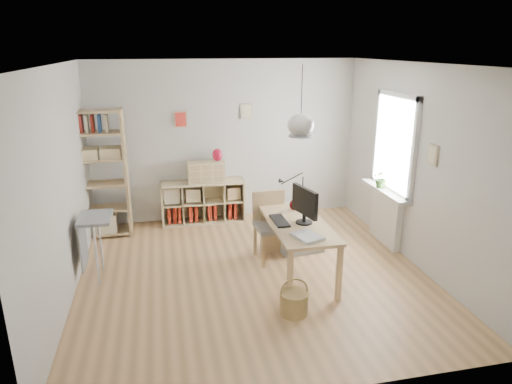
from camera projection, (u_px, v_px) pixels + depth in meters
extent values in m
plane|color=tan|center=(253.00, 274.00, 6.07)|extent=(4.50, 4.50, 0.00)
plane|color=silver|center=(226.00, 141.00, 7.75)|extent=(4.50, 0.00, 4.50)
plane|color=silver|center=(312.00, 254.00, 3.56)|extent=(4.50, 0.00, 4.50)
plane|color=silver|center=(61.00, 188.00, 5.21)|extent=(0.00, 4.50, 4.50)
plane|color=silver|center=(417.00, 167.00, 6.10)|extent=(0.00, 4.50, 4.50)
plane|color=silver|center=(253.00, 64.00, 5.24)|extent=(4.50, 4.50, 0.00)
cylinder|color=black|center=(302.00, 94.00, 5.32)|extent=(0.01, 0.01, 0.68)
ellipsoid|color=silver|center=(301.00, 125.00, 5.43)|extent=(0.32, 0.32, 0.27)
cube|color=white|center=(396.00, 144.00, 6.60)|extent=(0.03, 1.00, 1.30)
cube|color=white|center=(414.00, 152.00, 6.09)|extent=(0.06, 0.08, 1.46)
cube|color=white|center=(377.00, 137.00, 7.10)|extent=(0.06, 0.08, 1.46)
cube|color=white|center=(399.00, 95.00, 6.38)|extent=(0.06, 1.16, 0.08)
cube|color=white|center=(390.00, 189.00, 6.80)|extent=(0.06, 1.16, 0.08)
cube|color=silver|center=(386.00, 218.00, 6.94)|extent=(0.10, 0.80, 0.80)
cube|color=white|center=(385.00, 191.00, 6.80)|extent=(0.22, 1.20, 0.06)
cube|color=tan|center=(298.00, 224.00, 5.82)|extent=(0.70, 1.50, 0.04)
cube|color=tan|center=(290.00, 279.00, 5.22)|extent=(0.06, 0.06, 0.71)
cube|color=tan|center=(263.00, 232.00, 6.52)|extent=(0.06, 0.06, 0.71)
cube|color=tan|center=(339.00, 274.00, 5.34)|extent=(0.06, 0.06, 0.71)
cube|color=tan|center=(303.00, 229.00, 6.64)|extent=(0.06, 0.06, 0.71)
cube|color=beige|center=(204.00, 221.00, 7.87)|extent=(1.40, 0.38, 0.03)
cube|color=beige|center=(202.00, 183.00, 7.66)|extent=(1.40, 0.38, 0.03)
cube|color=beige|center=(162.00, 205.00, 7.63)|extent=(0.03, 0.38, 0.72)
cube|color=beige|center=(243.00, 199.00, 7.90)|extent=(0.03, 0.38, 0.72)
cube|color=beige|center=(202.00, 199.00, 7.94)|extent=(1.40, 0.02, 0.72)
cube|color=maroon|center=(169.00, 213.00, 7.72)|extent=(0.06, 0.26, 0.30)
cube|color=maroon|center=(175.00, 213.00, 7.74)|extent=(0.05, 0.26, 0.30)
cube|color=maroon|center=(179.00, 213.00, 7.76)|extent=(0.05, 0.26, 0.30)
cube|color=maroon|center=(191.00, 212.00, 7.80)|extent=(0.05, 0.26, 0.30)
cube|color=maroon|center=(196.00, 211.00, 7.81)|extent=(0.05, 0.26, 0.30)
cube|color=maroon|center=(209.00, 211.00, 7.86)|extent=(0.06, 0.26, 0.30)
cube|color=maroon|center=(214.00, 210.00, 7.88)|extent=(0.06, 0.26, 0.30)
cube|color=maroon|center=(229.00, 209.00, 7.93)|extent=(0.06, 0.26, 0.30)
cube|color=maroon|center=(234.00, 209.00, 7.95)|extent=(0.05, 0.26, 0.30)
cube|color=tan|center=(75.00, 176.00, 6.96)|extent=(0.04, 0.38, 2.00)
cube|color=tan|center=(126.00, 173.00, 7.11)|extent=(0.04, 0.38, 2.00)
cube|color=tan|center=(107.00, 232.00, 7.33)|extent=(0.76, 0.38, 0.03)
cube|color=tan|center=(105.00, 208.00, 7.20)|extent=(0.76, 0.38, 0.03)
cube|color=tan|center=(102.00, 184.00, 7.08)|extent=(0.76, 0.38, 0.03)
cube|color=tan|center=(99.00, 159.00, 6.96)|extent=(0.76, 0.38, 0.03)
cube|color=tan|center=(96.00, 133.00, 6.83)|extent=(0.76, 0.38, 0.03)
cube|color=tan|center=(94.00, 111.00, 6.73)|extent=(0.76, 0.38, 0.03)
cube|color=navy|center=(76.00, 124.00, 6.73)|extent=(0.04, 0.18, 0.26)
cube|color=maroon|center=(81.00, 124.00, 6.75)|extent=(0.04, 0.18, 0.26)
cube|color=beige|center=(87.00, 124.00, 6.77)|extent=(0.04, 0.18, 0.26)
cube|color=maroon|center=(93.00, 124.00, 6.78)|extent=(0.04, 0.18, 0.26)
cube|color=navy|center=(100.00, 123.00, 6.80)|extent=(0.04, 0.18, 0.26)
cube|color=beige|center=(107.00, 123.00, 6.82)|extent=(0.04, 0.18, 0.26)
cube|color=gray|center=(95.00, 218.00, 5.75)|extent=(0.40, 0.55, 0.04)
cylinder|color=silver|center=(96.00, 256.00, 5.67)|extent=(0.03, 0.03, 0.82)
cylinder|color=silver|center=(100.00, 241.00, 6.08)|extent=(0.03, 0.03, 0.82)
cube|color=gray|center=(83.00, 243.00, 5.81)|extent=(0.02, 0.50, 0.62)
cube|color=gray|center=(273.00, 226.00, 6.34)|extent=(0.50, 0.50, 0.07)
cube|color=tan|center=(263.00, 252.00, 6.19)|extent=(0.04, 0.04, 0.47)
cube|color=tan|center=(255.00, 240.00, 6.55)|extent=(0.04, 0.04, 0.47)
cube|color=tan|center=(291.00, 248.00, 6.29)|extent=(0.04, 0.04, 0.47)
cube|color=tan|center=(282.00, 237.00, 6.66)|extent=(0.04, 0.04, 0.47)
cube|color=tan|center=(269.00, 205.00, 6.46)|extent=(0.47, 0.07, 0.42)
cylinder|color=#A3844A|center=(294.00, 303.00, 5.14)|extent=(0.32, 0.32, 0.26)
torus|color=#A3844A|center=(294.00, 291.00, 5.10)|extent=(0.32, 0.04, 0.32)
cube|color=beige|center=(299.00, 249.00, 6.80)|extent=(0.67, 0.51, 0.02)
cube|color=beige|center=(281.00, 242.00, 6.66)|extent=(0.08, 0.43, 0.32)
cube|color=beige|center=(318.00, 237.00, 6.85)|extent=(0.08, 0.43, 0.32)
cube|color=beige|center=(305.00, 245.00, 6.57)|extent=(0.62, 0.10, 0.32)
cube|color=beige|center=(294.00, 234.00, 6.94)|extent=(0.62, 0.10, 0.32)
cube|color=beige|center=(289.00, 212.00, 7.01)|extent=(0.64, 0.28, 0.40)
sphere|color=#C3CC16|center=(292.00, 238.00, 6.63)|extent=(0.14, 0.14, 0.14)
sphere|color=blue|center=(305.00, 233.00, 6.82)|extent=(0.14, 0.14, 0.14)
sphere|color=#C25518|center=(299.00, 236.00, 6.71)|extent=(0.14, 0.14, 0.14)
sphere|color=green|center=(313.00, 236.00, 6.71)|extent=(0.14, 0.14, 0.14)
cylinder|color=black|center=(304.00, 222.00, 5.80)|extent=(0.21, 0.21, 0.02)
cylinder|color=black|center=(304.00, 218.00, 5.78)|extent=(0.05, 0.05, 0.10)
cube|color=black|center=(305.00, 201.00, 5.71)|extent=(0.18, 0.53, 0.35)
cube|color=black|center=(280.00, 221.00, 5.85)|extent=(0.17, 0.45, 0.02)
cylinder|color=black|center=(302.00, 203.00, 6.48)|extent=(0.06, 0.06, 0.04)
cylinder|color=black|center=(303.00, 190.00, 6.42)|extent=(0.02, 0.02, 0.39)
cone|color=black|center=(282.00, 181.00, 6.22)|extent=(0.10, 0.07, 0.09)
sphere|color=#4B0A0C|center=(295.00, 205.00, 6.24)|extent=(0.15, 0.15, 0.15)
cube|color=white|center=(307.00, 236.00, 5.35)|extent=(0.37, 0.41, 0.03)
cube|color=beige|center=(206.00, 172.00, 7.62)|extent=(0.61, 0.28, 0.35)
ellipsoid|color=#A90E28|center=(217.00, 155.00, 7.57)|extent=(0.17, 0.17, 0.20)
imported|color=#325B22|center=(382.00, 178.00, 6.84)|extent=(0.32, 0.30, 0.29)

